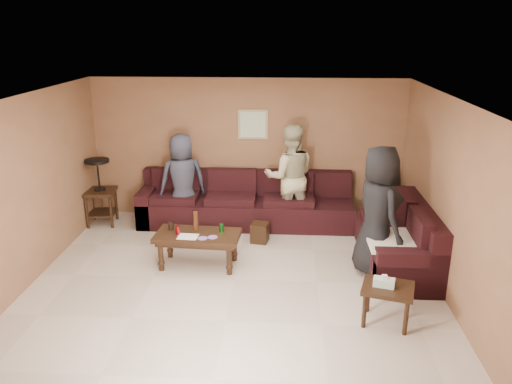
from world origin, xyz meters
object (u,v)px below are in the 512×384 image
(person_middle, at_px, (290,177))
(person_right, at_px, (378,212))
(side_table_right, at_px, (387,291))
(person_left, at_px, (183,180))
(coffee_table, at_px, (198,238))
(end_table_left, at_px, (100,191))
(waste_bin, at_px, (260,232))
(sectional_sofa, at_px, (293,219))

(person_middle, relative_size, person_right, 0.98)
(side_table_right, distance_m, person_left, 4.15)
(coffee_table, xyz_separation_m, person_left, (-0.51, 1.54, 0.39))
(end_table_left, distance_m, person_middle, 3.30)
(waste_bin, relative_size, person_right, 0.17)
(side_table_right, height_order, waste_bin, side_table_right)
(person_middle, bearing_deg, coffee_table, 44.94)
(sectional_sofa, relative_size, person_middle, 2.58)
(side_table_right, xyz_separation_m, person_left, (-2.96, 2.89, 0.40))
(sectional_sofa, bearing_deg, coffee_table, -141.17)
(person_middle, bearing_deg, person_left, -3.89)
(waste_bin, xyz_separation_m, person_left, (-1.36, 0.65, 0.66))
(person_left, bearing_deg, side_table_right, 113.55)
(person_middle, bearing_deg, waste_bin, 50.44)
(side_table_right, xyz_separation_m, person_middle, (-1.12, 2.93, 0.49))
(coffee_table, distance_m, person_middle, 2.12)
(coffee_table, distance_m, person_right, 2.57)
(coffee_table, height_order, person_left, person_left)
(sectional_sofa, bearing_deg, person_right, -46.27)
(coffee_table, distance_m, person_left, 1.67)
(sectional_sofa, height_order, coffee_table, sectional_sofa)
(side_table_right, height_order, person_right, person_right)
(person_right, bearing_deg, end_table_left, 50.41)
(coffee_table, relative_size, person_middle, 0.69)
(person_left, distance_m, person_right, 3.44)
(side_table_right, distance_m, waste_bin, 2.76)
(coffee_table, xyz_separation_m, person_middle, (1.32, 1.58, 0.47))
(end_table_left, bearing_deg, person_middle, 1.31)
(end_table_left, relative_size, person_right, 0.64)
(side_table_right, bearing_deg, person_middle, 110.99)
(sectional_sofa, xyz_separation_m, person_left, (-1.89, 0.43, 0.49))
(sectional_sofa, relative_size, waste_bin, 14.62)
(sectional_sofa, relative_size, person_left, 2.85)
(sectional_sofa, xyz_separation_m, person_middle, (-0.06, 0.47, 0.58))
(person_left, bearing_deg, sectional_sofa, 144.99)
(waste_bin, bearing_deg, end_table_left, 167.74)
(coffee_table, relative_size, end_table_left, 1.06)
(waste_bin, distance_m, person_right, 2.08)
(person_left, height_order, person_middle, person_middle)
(end_table_left, height_order, person_middle, person_middle)
(end_table_left, distance_m, person_left, 1.47)
(side_table_right, bearing_deg, end_table_left, 147.12)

